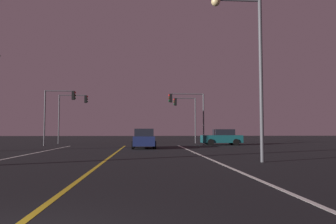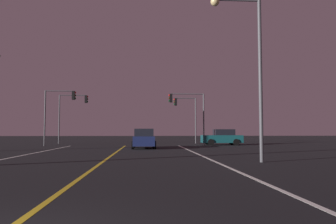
{
  "view_description": "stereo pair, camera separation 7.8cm",
  "coord_description": "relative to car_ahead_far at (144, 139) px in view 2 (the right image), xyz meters",
  "views": [
    {
      "loc": [
        1.98,
        -3.84,
        1.49
      ],
      "look_at": [
        4.05,
        24.69,
        3.19
      ],
      "focal_mm": 34.65,
      "sensor_mm": 36.0,
      "label": 1
    },
    {
      "loc": [
        2.06,
        -3.84,
        1.49
      ],
      "look_at": [
        4.05,
        24.69,
        3.19
      ],
      "focal_mm": 34.65,
      "sensor_mm": 36.0,
      "label": 2
    }
  ],
  "objects": [
    {
      "name": "traffic_light_far_left",
      "position": [
        -8.55,
        11.01,
        3.51
      ],
      "size": [
        3.45,
        0.36,
        5.84
      ],
      "color": "#4C4C51",
      "rests_on": "ground"
    },
    {
      "name": "lane_edge_right",
      "position": [
        3.54,
        -12.72,
        -0.82
      ],
      "size": [
        0.16,
        35.46,
        0.01
      ],
      "primitive_type": "cube",
      "color": "silver",
      "rests_on": "ground"
    },
    {
      "name": "traffic_light_near_right",
      "position": [
        4.46,
        5.51,
        3.27
      ],
      "size": [
        3.8,
        0.36,
        5.47
      ],
      "rotation": [
        0.0,
        0.0,
        3.14
      ],
      "color": "#4C4C51",
      "rests_on": "ground"
    },
    {
      "name": "street_lamp_right_near",
      "position": [
        5.13,
        -13.0,
        4.32
      ],
      "size": [
        2.52,
        0.44,
        8.07
      ],
      "rotation": [
        0.0,
        0.0,
        3.14
      ],
      "color": "#4C4C51",
      "rests_on": "ground"
    },
    {
      "name": "traffic_light_far_right",
      "position": [
        4.99,
        11.01,
        3.29
      ],
      "size": [
        2.78,
        0.36,
        5.58
      ],
      "rotation": [
        0.0,
        0.0,
        3.14
      ],
      "color": "#4C4C51",
      "rests_on": "ground"
    },
    {
      "name": "car_crossing_side",
      "position": [
        8.39,
        6.24,
        0.0
      ],
      "size": [
        4.3,
        2.02,
        1.7
      ],
      "rotation": [
        0.0,
        0.0,
        3.14
      ],
      "color": "black",
      "rests_on": "ground"
    },
    {
      "name": "car_ahead_far",
      "position": [
        0.0,
        0.0,
        0.0
      ],
      "size": [
        2.02,
        4.3,
        1.7
      ],
      "rotation": [
        0.0,
        0.0,
        1.57
      ],
      "color": "black",
      "rests_on": "ground"
    },
    {
      "name": "traffic_light_near_left",
      "position": [
        -8.67,
        5.51,
        3.38
      ],
      "size": [
        3.17,
        0.36,
        5.67
      ],
      "color": "#4C4C51",
      "rests_on": "ground"
    },
    {
      "name": "lane_center_divider",
      "position": [
        -1.94,
        -12.72,
        -0.82
      ],
      "size": [
        0.16,
        35.46,
        0.01
      ],
      "primitive_type": "cube",
      "color": "gold",
      "rests_on": "ground"
    }
  ]
}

